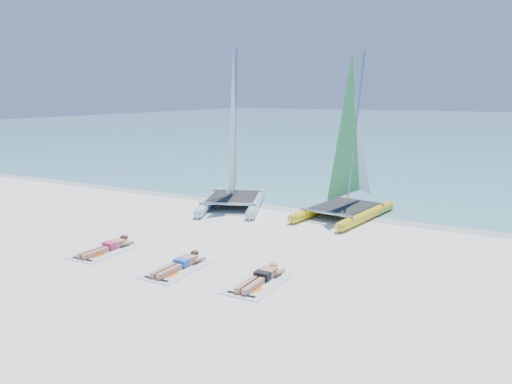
# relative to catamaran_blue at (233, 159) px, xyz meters

# --- Properties ---
(ground) EXTENTS (140.00, 140.00, 0.00)m
(ground) POSITION_rel_catamaran_blue_xyz_m (2.07, -4.68, -1.85)
(ground) COLOR white
(ground) RESTS_ON ground
(sea) EXTENTS (140.00, 115.00, 0.01)m
(sea) POSITION_rel_catamaran_blue_xyz_m (2.07, 58.32, -1.85)
(sea) COLOR #7ACBC8
(sea) RESTS_ON ground
(wet_sand_strip) EXTENTS (140.00, 1.40, 0.01)m
(wet_sand_strip) POSITION_rel_catamaran_blue_xyz_m (2.07, 0.82, -1.85)
(wet_sand_strip) COLOR beige
(wet_sand_strip) RESTS_ON ground
(catamaran_blue) EXTENTS (3.73, 5.03, 6.20)m
(catamaran_blue) POSITION_rel_catamaran_blue_xyz_m (0.00, 0.00, 0.00)
(catamaran_blue) COLOR #BBE4F6
(catamaran_blue) RESTS_ON ground
(catamaran_yellow) EXTENTS (2.75, 4.82, 6.00)m
(catamaran_yellow) POSITION_rel_catamaran_blue_xyz_m (4.38, 0.85, 0.04)
(catamaran_yellow) COLOR gold
(catamaran_yellow) RESTS_ON ground
(towel_a) EXTENTS (1.00, 1.85, 0.02)m
(towel_a) POSITION_rel_catamaran_blue_xyz_m (-0.19, -6.63, -1.84)
(towel_a) COLOR silver
(towel_a) RESTS_ON ground
(sunbather_a) EXTENTS (0.37, 1.73, 0.26)m
(sunbather_a) POSITION_rel_catamaran_blue_xyz_m (-0.19, -6.44, -1.73)
(sunbather_a) COLOR tan
(sunbather_a) RESTS_ON towel_a
(towel_b) EXTENTS (1.00, 1.85, 0.02)m
(towel_b) POSITION_rel_catamaran_blue_xyz_m (2.43, -6.83, -1.84)
(towel_b) COLOR silver
(towel_b) RESTS_ON ground
(sunbather_b) EXTENTS (0.37, 1.73, 0.26)m
(sunbather_b) POSITION_rel_catamaran_blue_xyz_m (2.43, -6.64, -1.73)
(sunbather_b) COLOR tan
(sunbather_b) RESTS_ON towel_b
(towel_c) EXTENTS (1.00, 1.85, 0.02)m
(towel_c) POSITION_rel_catamaran_blue_xyz_m (4.65, -6.67, -1.84)
(towel_c) COLOR silver
(towel_c) RESTS_ON ground
(sunbather_c) EXTENTS (0.37, 1.73, 0.26)m
(sunbather_c) POSITION_rel_catamaran_blue_xyz_m (4.65, -6.48, -1.73)
(sunbather_c) COLOR tan
(sunbather_c) RESTS_ON towel_c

